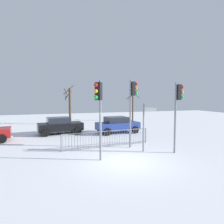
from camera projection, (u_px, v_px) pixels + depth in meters
ground_plane at (126, 162)px, 10.36m from camera, size 60.00×60.00×0.00m
traffic_light_mid_left at (99, 102)px, 10.32m from camera, size 0.47×0.46×4.13m
traffic_light_rear_right at (132, 98)px, 13.14m from camera, size 0.57×0.34×4.36m
traffic_light_foreground_right at (178, 102)px, 11.86m from camera, size 0.57×0.32×4.11m
direction_sign_post at (145, 125)px, 12.21m from camera, size 0.74×0.35×2.89m
pedestrian_guard_railing at (107, 139)px, 13.39m from camera, size 5.99×0.68×1.07m
car_black_near at (60, 125)px, 18.02m from camera, size 3.97×2.29×1.47m
car_blue_trailing at (117, 124)px, 18.49m from camera, size 3.95×2.24×1.47m
bare_tree_centre at (70, 105)px, 24.07m from camera, size 1.29×1.34×4.64m
bare_tree_right at (133, 105)px, 27.55m from camera, size 1.72×1.73×4.39m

